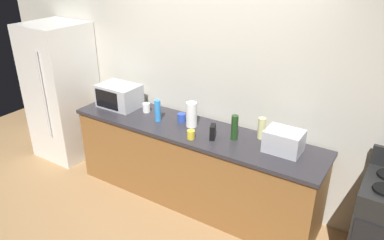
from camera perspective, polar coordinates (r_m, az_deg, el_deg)
The scene contains 14 objects.
ground_plane at distance 4.12m, azimuth -3.09°, elevation -14.76°, with size 8.00×8.00×0.00m, color #A87F51.
back_wall at distance 4.06m, azimuth 3.13°, elevation 6.56°, with size 6.40×0.10×2.70m, color beige.
counter_run at distance 4.12m, azimuth 0.00°, elevation -6.93°, with size 2.84×0.64×0.90m.
refrigerator at distance 5.21m, azimuth -19.44°, elevation 4.12°, with size 0.72×0.73×1.80m.
microwave at distance 4.49m, azimuth -11.17°, elevation 3.69°, with size 0.48×0.35×0.27m.
toaster_oven at distance 3.54m, azimuth 13.98°, elevation -3.16°, with size 0.34×0.26×0.21m, color #B7BABF.
paper_towel_roll at distance 3.90m, azimuth -0.07°, elevation 0.85°, with size 0.12×0.12×0.27m, color white.
cordless_phone at distance 3.67m, azimuth 3.22°, elevation -1.85°, with size 0.05×0.11×0.15m, color black.
bottle_spray_cleaner at distance 4.04m, azimuth -5.32°, elevation 1.44°, with size 0.07×0.07×0.24m, color #338CE5.
bottle_wine at distance 3.66m, azimuth 6.58°, elevation -1.16°, with size 0.07×0.07×0.26m, color #1E3F19.
bottle_vinegar at distance 3.73m, azimuth 10.70°, elevation -1.25°, with size 0.08×0.08×0.22m, color beige.
mug_blue at distance 4.04m, azimuth -1.62°, elevation 0.35°, with size 0.09×0.09×0.09m, color #2D4CB2.
mug_yellow at distance 3.68m, azimuth -0.16°, elevation -2.26°, with size 0.08×0.08×0.09m, color yellow.
mug_white at distance 4.31m, azimuth -7.05°, elevation 1.90°, with size 0.08×0.08×0.11m, color white.
Camera 1 is at (1.88, -2.55, 2.63)m, focal length 34.57 mm.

